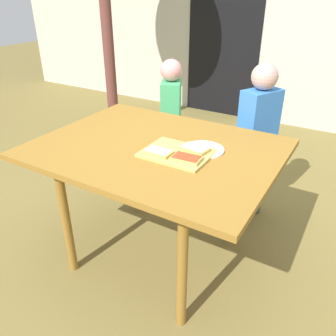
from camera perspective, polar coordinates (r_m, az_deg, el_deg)
ground_plane at (r=2.18m, az=-1.65°, el=-14.00°), size 16.00×16.00×0.00m
house_door at (r=4.35m, az=9.35°, el=21.69°), size 0.90×0.02×2.00m
dining_table at (r=1.81m, az=-1.93°, el=1.64°), size 1.24×0.95×0.73m
cutting_board at (r=1.68m, az=1.51°, el=2.45°), size 0.33×0.26×0.01m
pizza_slice_near_left at (r=1.66m, az=-1.60°, el=2.69°), size 0.14×0.09×0.02m
pizza_slice_near_right at (r=1.60m, az=3.09°, el=1.61°), size 0.14×0.09×0.02m
pizza_slice_far_right at (r=1.70m, az=4.46°, el=3.21°), size 0.15×0.10×0.02m
plate_white_right at (r=1.74m, az=5.90°, el=3.07°), size 0.21×0.21×0.01m
child_left at (r=2.68m, az=0.51°, el=8.62°), size 0.23×0.28×1.00m
child_right at (r=2.28m, az=14.57°, el=5.14°), size 0.23×0.28×1.07m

